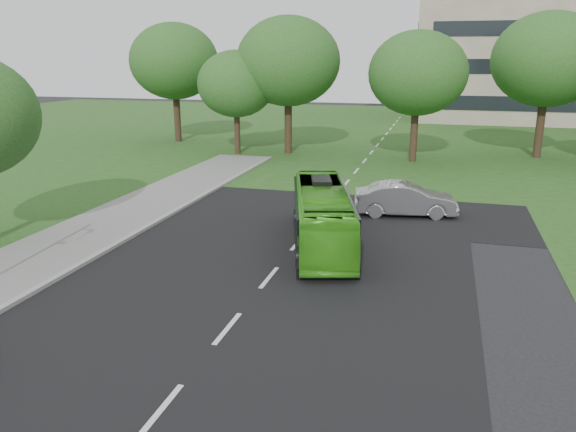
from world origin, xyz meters
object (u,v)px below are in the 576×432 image
object	(u,v)px
bus	(322,216)
sedan	(405,199)
tree_park_a	(236,84)
tree_park_f	(174,61)
tree_park_c	(418,73)
tree_park_d	(548,60)
tree_park_b	(288,62)

from	to	relation	value
bus	sedan	xyz separation A→B (m)	(3.00, 5.45, -0.42)
tree_park_a	tree_park_f	size ratio (longest dim) A/B	0.77
tree_park_c	sedan	size ratio (longest dim) A/B	1.92
tree_park_d	tree_park_a	bearing A→B (deg)	-169.13
tree_park_c	sedan	xyz separation A→B (m)	(0.54, -15.15, -5.57)
tree_park_a	tree_park_b	bearing A→B (deg)	19.15
tree_park_b	bus	distance (m)	23.79
sedan	bus	bearing A→B (deg)	141.24
tree_park_c	tree_park_f	xyz separation A→B (m)	(-21.41, 4.70, 0.75)
tree_park_c	tree_park_d	xyz separation A→B (m)	(9.16, 4.26, 0.93)
tree_park_c	tree_park_d	world-z (taller)	tree_park_d
tree_park_a	tree_park_b	size ratio (longest dim) A/B	0.76
tree_park_c	tree_park_d	size ratio (longest dim) A/B	0.87
tree_park_a	tree_park_c	distance (m)	13.82
tree_park_a	bus	distance (m)	23.76
bus	sedan	bearing A→B (deg)	45.52
tree_park_d	tree_park_f	size ratio (longest dim) A/B	1.03
sedan	tree_park_a	bearing A→B (deg)	33.76
tree_park_a	tree_park_c	size ratio (longest dim) A/B	0.86
tree_park_d	tree_park_c	bearing A→B (deg)	-155.08
tree_park_c	sedan	bearing A→B (deg)	-87.94
tree_park_d	bus	xyz separation A→B (m)	(-11.62, -24.86, -6.09)
tree_park_d	tree_park_f	world-z (taller)	tree_park_d
tree_park_b	tree_park_f	size ratio (longest dim) A/B	1.01
tree_park_a	sedan	world-z (taller)	tree_park_a
tree_park_a	sedan	size ratio (longest dim) A/B	1.64
tree_park_b	sedan	bearing A→B (deg)	-57.31
tree_park_f	tree_park_d	bearing A→B (deg)	-0.83
tree_park_a	tree_park_c	world-z (taller)	tree_park_c
tree_park_d	sedan	world-z (taller)	tree_park_d
tree_park_c	tree_park_d	bearing A→B (deg)	24.92
tree_park_b	sedan	xyz separation A→B (m)	(10.48, -16.33, -6.35)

